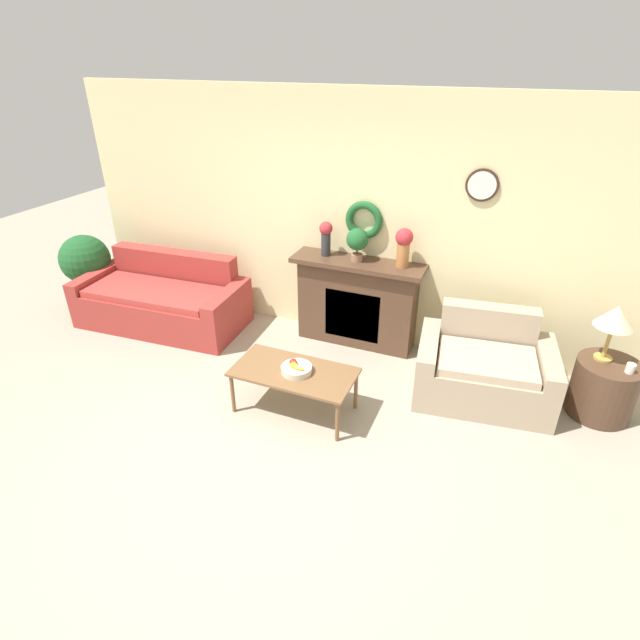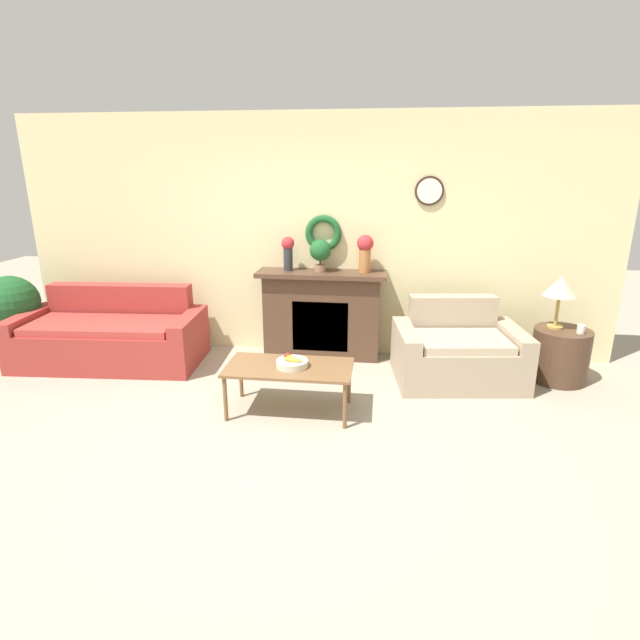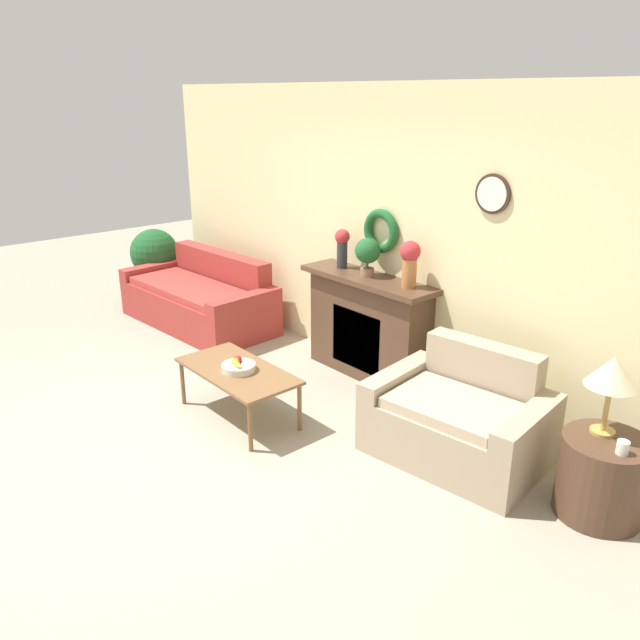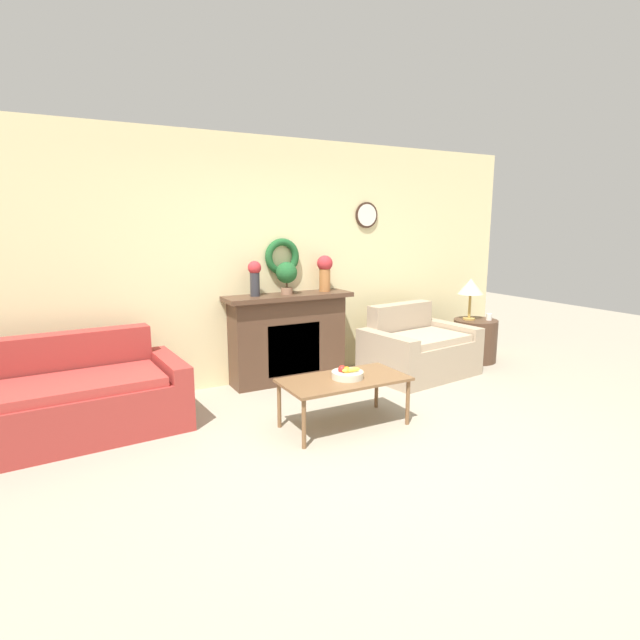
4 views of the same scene
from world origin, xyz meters
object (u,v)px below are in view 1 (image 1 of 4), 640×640
Objects in this scene: potted_plant_floor_by_couch at (86,262)px; couch_left at (163,300)px; coffee_table at (294,374)px; vase_on_mantel_right at (404,245)px; fireplace at (357,302)px; fruit_bowl at (296,368)px; mug at (630,368)px; potted_plant_on_mantel at (357,241)px; vase_on_mantel_left at (326,236)px; table_lamp at (616,318)px; loveseat_right at (484,369)px; side_table_by_loveseat at (603,389)px.

couch_left is at bearing -2.61° from potted_plant_floor_by_couch.
coffee_table is 2.70× the size of vase_on_mantel_right.
fireplace is 5.15× the size of fruit_bowl.
coffee_table is 12.81× the size of mug.
potted_plant_on_mantel reaches higher than potted_plant_floor_by_couch.
vase_on_mantel_right reaches higher than fruit_bowl.
vase_on_mantel_left is at bearing 7.59° from potted_plant_floor_by_couch.
couch_left is at bearing -170.35° from vase_on_mantel_right.
couch_left is 23.53× the size of mug.
fireplace is 3.82× the size of vase_on_mantel_left.
fruit_bowl is 1.60m from potted_plant_on_mantel.
table_lamp is at bearing 141.84° from mug.
loveseat_right is (1.47, -0.49, -0.21)m from fireplace.
vase_on_mantel_right is (-0.99, 0.50, 0.95)m from loveseat_right.
side_table_by_loveseat is 1.47× the size of vase_on_mantel_left.
vase_on_mantel_right is (0.47, 0.01, 0.74)m from fireplace.
couch_left is 4.84m from side_table_by_loveseat.
side_table_by_loveseat is (1.04, 0.12, -0.02)m from loveseat_right.
mug is at bearing -8.98° from vase_on_mantel_left.
fruit_bowl is 3.60m from potted_plant_floor_by_couch.
loveseat_right is 1.21m from mug.
side_table_by_loveseat is at bearing -8.46° from fireplace.
fireplace is 1.07× the size of loveseat_right.
fruit_bowl is at bearing -16.31° from potted_plant_floor_by_couch.
potted_plant_floor_by_couch is (-3.52, -0.40, -0.63)m from potted_plant_on_mantel.
loveseat_right is 1.44× the size of potted_plant_floor_by_couch.
coffee_table is at bearing -158.33° from side_table_by_loveseat.
vase_on_mantel_right is at bearing 5.95° from couch_left.
side_table_by_loveseat is at bearing -38.66° from table_lamp.
potted_plant_floor_by_couch reaches higher than couch_left.
fruit_bowl is at bearing -26.81° from couch_left.
table_lamp is at bearing 23.27° from coffee_table.
couch_left is at bearing 172.33° from loveseat_right.
vase_on_mantel_left is (-0.29, 1.43, 0.75)m from fruit_bowl.
fruit_bowl is (-1.56, -0.93, 0.18)m from loveseat_right.
fireplace is 0.88m from vase_on_mantel_right.
mug reaches higher than coffee_table.
vase_on_mantel_left is 0.37m from potted_plant_on_mantel.
fireplace is 16.63× the size of mug.
fruit_bowl is at bearing -156.40° from loveseat_right.
vase_on_mantel_left is 1.06× the size of potted_plant_on_mantel.
table_lamp is (-0.07, 0.06, 0.69)m from side_table_by_loveseat.
table_lamp is 0.57× the size of potted_plant_floor_by_couch.
potted_plant_on_mantel reaches higher than fruit_bowl.
couch_left is 4.96× the size of vase_on_mantel_right.
coffee_table is at bearing -94.65° from fireplace.
fireplace reaches higher than couch_left.
potted_plant_floor_by_couch is at bearing -174.02° from vase_on_mantel_right.
mug is 3.12m from vase_on_mantel_left.
coffee_table is 1.67m from vase_on_mantel_left.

